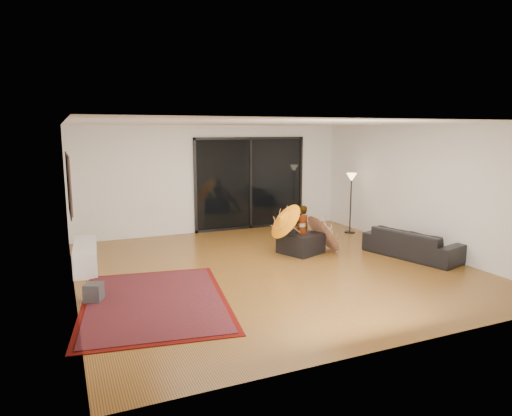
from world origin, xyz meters
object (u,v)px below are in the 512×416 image
sofa (412,243)px  ottoman (301,243)px  media_console (86,256)px  child (302,229)px

sofa → ottoman: size_ratio=2.62×
media_console → sofa: bearing=-13.1°
sofa → media_console: bearing=57.5°
media_console → sofa: size_ratio=0.83×
sofa → ottoman: sofa is taller
child → media_console: bearing=-17.7°
media_console → child: (4.29, -0.70, 0.28)m
ottoman → child: child is taller
media_console → ottoman: bearing=-5.6°
sofa → child: child is taller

